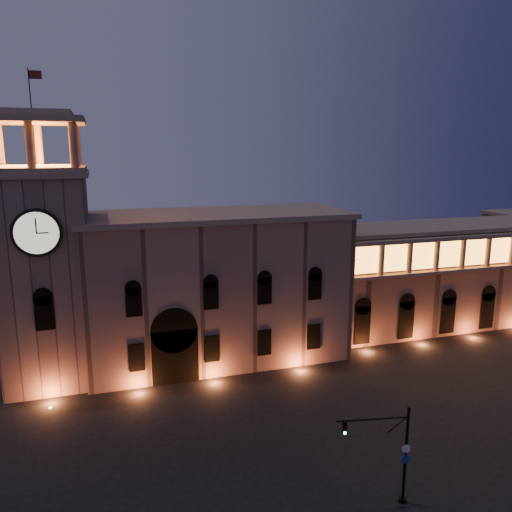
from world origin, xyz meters
The scene contains 5 objects.
ground centered at (0.00, 0.00, 0.00)m, with size 160.00×160.00×0.00m, color black.
government_building centered at (-2.08, 21.93, 8.77)m, with size 30.80×12.80×17.60m.
clock_tower centered at (-20.50, 20.98, 12.50)m, with size 9.80×9.80×32.40m.
colonnade_wing centered at (32.00, 23.92, 7.33)m, with size 40.60×11.50×14.50m.
traffic_light centered at (3.87, -7.19, 3.89)m, with size 5.32×1.29×7.41m.
Camera 1 is at (-14.51, -34.07, 24.64)m, focal length 35.00 mm.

